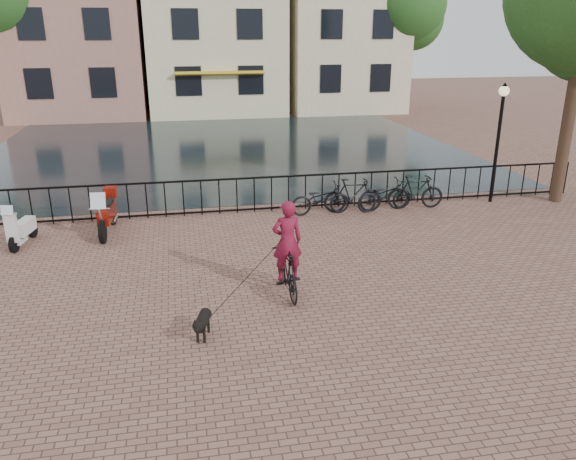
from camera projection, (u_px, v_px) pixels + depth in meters
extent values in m
plane|color=brown|center=(325.00, 365.00, 8.81)|extent=(100.00, 100.00, 0.00)
plane|color=black|center=(226.00, 148.00, 24.78)|extent=(20.00, 20.00, 0.00)
cube|color=black|center=(254.00, 178.00, 15.85)|extent=(20.00, 0.05, 0.05)
cube|color=black|center=(255.00, 209.00, 16.16)|extent=(20.00, 0.05, 0.05)
cube|color=#8D6152|center=(76.00, 10.00, 33.11)|extent=(7.50, 9.00, 12.00)
cube|color=beige|center=(212.00, 19.00, 34.73)|extent=(8.00, 9.00, 11.00)
cube|color=gold|center=(220.00, 73.00, 31.37)|extent=(5.00, 0.60, 0.15)
cube|color=#C9B295|center=(337.00, 7.00, 35.92)|extent=(7.00, 9.00, 12.50)
cylinder|color=black|center=(6.00, 64.00, 30.67)|extent=(0.36, 0.36, 6.30)
cylinder|color=black|center=(570.00, 108.00, 16.26)|extent=(0.36, 0.36, 5.60)
cylinder|color=black|center=(403.00, 63.00, 34.90)|extent=(0.36, 0.36, 5.95)
sphere|color=#264A18|center=(407.00, 4.00, 33.75)|extent=(4.76, 4.76, 4.76)
cylinder|color=black|center=(497.00, 150.00, 16.59)|extent=(0.10, 0.10, 3.20)
sphere|color=beige|center=(504.00, 91.00, 16.01)|extent=(0.30, 0.30, 0.30)
imported|color=black|center=(287.00, 271.00, 11.02)|extent=(0.54, 1.67, 0.99)
imported|color=maroon|center=(287.00, 233.00, 10.75)|extent=(0.73, 0.50, 1.94)
imported|color=black|center=(321.00, 199.00, 15.81)|extent=(1.74, 0.67, 0.90)
imported|color=black|center=(353.00, 195.00, 15.97)|extent=(1.70, 0.62, 1.00)
imported|color=black|center=(384.00, 195.00, 16.16)|extent=(1.79, 0.85, 0.90)
imported|color=black|center=(416.00, 192.00, 16.31)|extent=(1.69, 0.58, 1.00)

